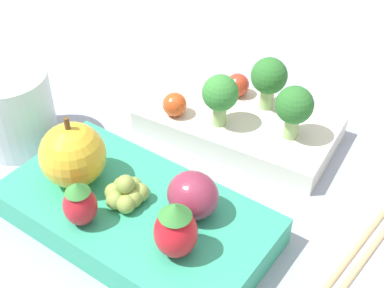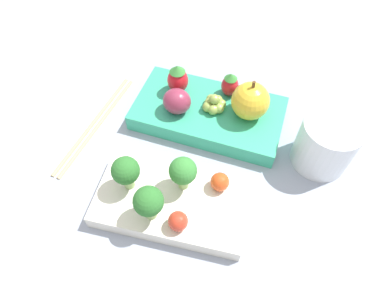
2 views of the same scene
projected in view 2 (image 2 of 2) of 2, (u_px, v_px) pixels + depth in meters
ground_plane at (188, 161)px, 0.50m from camera, size 4.00×4.00×0.00m
bento_box_savoury at (172, 203)px, 0.44m from camera, size 0.21×0.13×0.02m
bento_box_fruit at (209, 114)px, 0.53m from camera, size 0.23×0.13×0.03m
broccoli_floret_0 at (183, 172)px, 0.42m from camera, size 0.04×0.04×0.05m
broccoli_floret_1 at (126, 171)px, 0.42m from camera, size 0.04×0.04×0.05m
broccoli_floret_2 at (149, 202)px, 0.39m from camera, size 0.04×0.04×0.06m
cherry_tomato_0 at (220, 182)px, 0.44m from camera, size 0.02×0.02×0.02m
cherry_tomato_1 at (178, 221)px, 0.40m from camera, size 0.02×0.02×0.02m
apple at (250, 101)px, 0.49m from camera, size 0.06×0.06×0.07m
strawberry_0 at (230, 84)px, 0.52m from camera, size 0.03×0.03×0.04m
strawberry_1 at (178, 79)px, 0.52m from camera, size 0.03×0.03×0.05m
plum at (177, 101)px, 0.50m from camera, size 0.04×0.04×0.04m
grape_cluster at (214, 104)px, 0.51m from camera, size 0.04×0.04×0.03m
drinking_cup at (326, 143)px, 0.47m from camera, size 0.08×0.08×0.08m
chopsticks_pair at (96, 123)px, 0.53m from camera, size 0.02×0.21×0.01m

